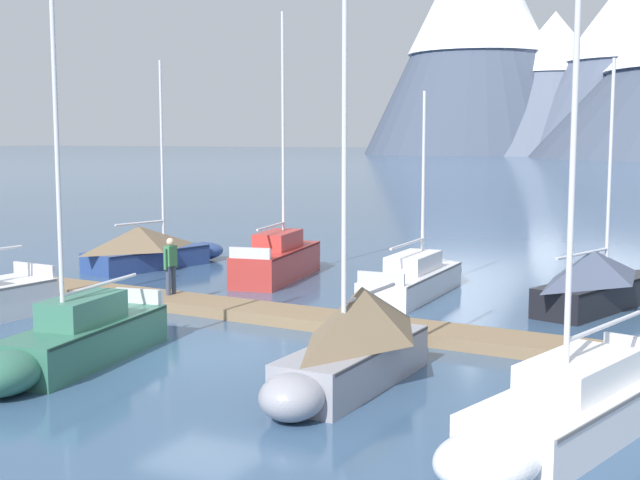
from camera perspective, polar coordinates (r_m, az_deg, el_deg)
ground_plane at (r=20.36m, az=-7.65°, el=-7.39°), size 700.00×700.00×0.00m
mountain_west_summit at (r=255.38m, az=10.32°, el=13.80°), size 63.42×63.42×68.05m
mountain_central_massif at (r=251.31m, az=15.06°, el=10.07°), size 61.38×61.38×38.88m
dock at (r=23.65m, az=-2.18°, el=-4.98°), size 21.53×3.20×0.30m
sailboat_nearest_berth at (r=33.67m, az=-10.99°, el=-0.52°), size 3.10×6.35×7.82m
sailboat_mid_dock_port at (r=30.86m, az=-2.54°, el=-1.19°), size 2.47×6.45×9.26m
sailboat_mid_dock_starboard at (r=19.64m, az=-15.86°, el=-6.33°), size 2.15×6.09×8.00m
sailboat_far_berth at (r=27.85m, az=6.42°, el=-2.44°), size 1.75×6.84×6.40m
sailboat_outer_slip at (r=17.39m, az=2.16°, el=-6.63°), size 1.73×5.38×7.53m
sailboat_end_of_dock at (r=26.50m, az=17.87°, el=-2.51°), size 3.21×6.35×7.19m
sailboat_last_slip at (r=15.06m, az=15.90°, el=-10.58°), size 3.21×6.92×8.78m
person_on_dock at (r=26.15m, az=-9.76°, el=-1.46°), size 0.24×0.59×1.69m
mooring_buoy_channel_marker at (r=20.49m, az=5.66°, el=-6.75°), size 0.37×0.37×0.45m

